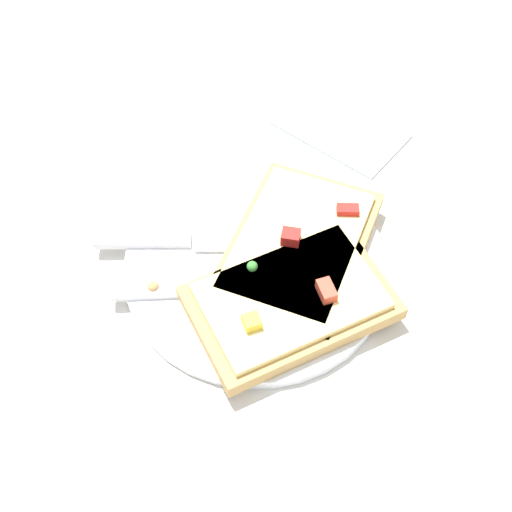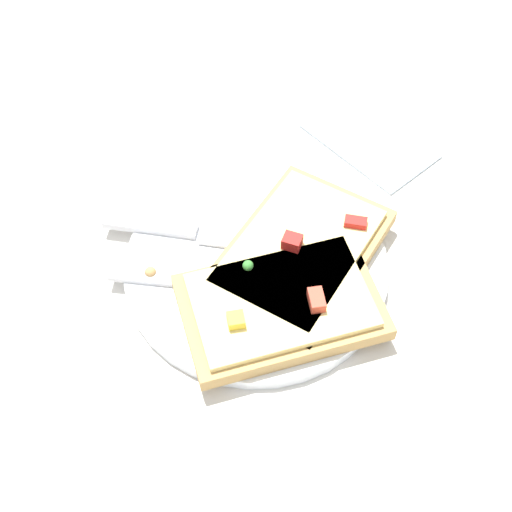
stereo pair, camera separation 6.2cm
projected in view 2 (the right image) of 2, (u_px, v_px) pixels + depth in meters
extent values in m
plane|color=beige|center=(256.00, 271.00, 0.64)|extent=(4.00, 4.00, 0.00)
cylinder|color=white|center=(256.00, 267.00, 0.63)|extent=(0.23, 0.23, 0.01)
cube|color=silver|center=(190.00, 282.00, 0.61)|extent=(0.12, 0.10, 0.01)
cube|color=silver|center=(305.00, 293.00, 0.60)|extent=(0.06, 0.06, 0.01)
cube|color=silver|center=(355.00, 309.00, 0.59)|extent=(0.03, 0.02, 0.00)
cube|color=silver|center=(355.00, 302.00, 0.60)|extent=(0.03, 0.02, 0.00)
cube|color=silver|center=(356.00, 295.00, 0.60)|extent=(0.03, 0.02, 0.00)
cube|color=silver|center=(356.00, 288.00, 0.61)|extent=(0.03, 0.02, 0.00)
cube|color=silver|center=(150.00, 225.00, 0.65)|extent=(0.08, 0.07, 0.01)
cube|color=silver|center=(274.00, 242.00, 0.64)|extent=(0.12, 0.10, 0.00)
cube|color=tan|center=(299.00, 254.00, 0.62)|extent=(0.16, 0.19, 0.01)
cube|color=#E5CC7A|center=(300.00, 247.00, 0.61)|extent=(0.14, 0.17, 0.01)
cube|color=red|center=(292.00, 242.00, 0.61)|extent=(0.02, 0.02, 0.01)
sphere|color=#388433|center=(248.00, 266.00, 0.59)|extent=(0.01, 0.01, 0.01)
cube|color=red|center=(356.00, 222.00, 0.62)|extent=(0.02, 0.02, 0.01)
cube|color=tan|center=(281.00, 307.00, 0.59)|extent=(0.16, 0.19, 0.01)
cube|color=#E5CC7A|center=(281.00, 300.00, 0.58)|extent=(0.14, 0.17, 0.01)
cube|color=#D14733|center=(314.00, 302.00, 0.57)|extent=(0.02, 0.02, 0.01)
cube|color=yellow|center=(236.00, 320.00, 0.56)|extent=(0.02, 0.02, 0.01)
sphere|color=tan|center=(150.00, 272.00, 0.61)|extent=(0.01, 0.01, 0.01)
sphere|color=tan|center=(255.00, 258.00, 0.62)|extent=(0.01, 0.01, 0.01)
cube|color=silver|center=(370.00, 140.00, 0.73)|extent=(0.13, 0.08, 0.01)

